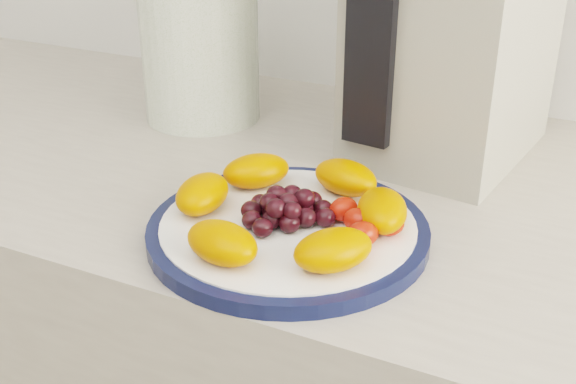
% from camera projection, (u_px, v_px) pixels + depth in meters
% --- Properties ---
extents(plate_rim, '(0.27, 0.27, 0.01)m').
position_uv_depth(plate_rim, '(288.00, 231.00, 0.70)').
color(plate_rim, '#0E1639').
rests_on(plate_rim, counter).
extents(plate_face, '(0.25, 0.25, 0.02)m').
position_uv_depth(plate_face, '(288.00, 230.00, 0.70)').
color(plate_face, white).
rests_on(plate_face, counter).
extents(canister, '(0.18, 0.18, 0.19)m').
position_uv_depth(canister, '(200.00, 51.00, 0.97)').
color(canister, '#416616').
rests_on(canister, counter).
extents(appliance_body, '(0.21, 0.27, 0.31)m').
position_uv_depth(appliance_body, '(458.00, 25.00, 0.84)').
color(appliance_body, '#A29F8E').
rests_on(appliance_body, counter).
extents(appliance_panel, '(0.06, 0.02, 0.23)m').
position_uv_depth(appliance_panel, '(371.00, 40.00, 0.76)').
color(appliance_panel, black).
rests_on(appliance_panel, appliance_body).
extents(fruit_plate, '(0.24, 0.24, 0.03)m').
position_uv_depth(fruit_plate, '(294.00, 207.00, 0.69)').
color(fruit_plate, '#D35900').
rests_on(fruit_plate, plate_face).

